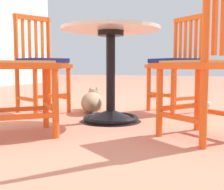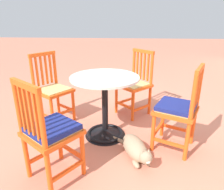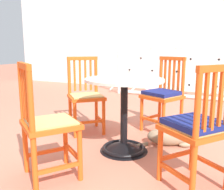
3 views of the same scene
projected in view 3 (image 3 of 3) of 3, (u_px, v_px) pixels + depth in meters
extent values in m
plane|color=#C6755B|center=(119.00, 148.00, 2.55)|extent=(24.00, 24.00, 0.00)
cube|color=white|center=(188.00, 31.00, 5.76)|extent=(10.00, 0.20, 2.80)
cylinder|color=white|center=(119.00, 69.00, 5.56)|extent=(0.06, 0.06, 1.10)
cube|color=white|center=(176.00, 95.00, 5.11)|extent=(2.57, 0.04, 0.05)
cube|color=white|center=(178.00, 47.00, 4.93)|extent=(2.57, 0.04, 0.05)
cube|color=white|center=(130.00, 70.00, 5.46)|extent=(0.99, 0.02, 0.99)
cube|color=white|center=(152.00, 71.00, 5.24)|extent=(0.99, 0.02, 0.99)
cube|color=white|center=(177.00, 72.00, 5.02)|extent=(0.99, 0.02, 0.99)
cube|color=white|center=(204.00, 73.00, 4.80)|extent=(0.99, 0.02, 0.99)
cube|color=white|center=(130.00, 70.00, 5.46)|extent=(0.99, 0.02, 0.99)
cube|color=white|center=(152.00, 71.00, 5.24)|extent=(0.99, 0.02, 0.99)
cube|color=white|center=(177.00, 72.00, 5.02)|extent=(0.99, 0.02, 0.99)
cube|color=white|center=(204.00, 73.00, 4.80)|extent=(0.99, 0.02, 0.99)
cone|color=black|center=(124.00, 146.00, 2.48)|extent=(0.48, 0.48, 0.10)
torus|color=black|center=(124.00, 148.00, 2.49)|extent=(0.44, 0.44, 0.04)
cylinder|color=black|center=(124.00, 115.00, 2.42)|extent=(0.07, 0.07, 0.66)
cylinder|color=black|center=(124.00, 83.00, 2.37)|extent=(0.20, 0.20, 0.04)
cylinder|color=beige|center=(124.00, 80.00, 2.36)|extent=(0.76, 0.76, 0.02)
cylinder|color=#EA5619|center=(65.00, 139.00, 2.19)|extent=(0.04, 0.04, 0.45)
cylinder|color=#EA5619|center=(80.00, 153.00, 1.90)|extent=(0.04, 0.04, 0.45)
cylinder|color=#EA5619|center=(24.00, 119.00, 1.98)|extent=(0.04, 0.04, 0.91)
cylinder|color=#EA5619|center=(33.00, 131.00, 1.69)|extent=(0.04, 0.04, 0.91)
cube|color=#EA5619|center=(47.00, 152.00, 2.12)|extent=(0.22, 0.29, 0.03)
cube|color=#EA5619|center=(59.00, 168.00, 1.83)|extent=(0.22, 0.29, 0.03)
cube|color=#EA5619|center=(72.00, 152.00, 2.05)|extent=(0.29, 0.22, 0.03)
cube|color=#EA5619|center=(51.00, 124.00, 1.92)|extent=(0.56, 0.56, 0.04)
cube|color=tan|center=(50.00, 122.00, 1.92)|extent=(0.49, 0.49, 0.02)
cube|color=#EA5619|center=(23.00, 93.00, 1.88)|extent=(0.03, 0.03, 0.39)
cube|color=#EA5619|center=(25.00, 94.00, 1.83)|extent=(0.03, 0.03, 0.39)
cube|color=#EA5619|center=(27.00, 96.00, 1.77)|extent=(0.03, 0.03, 0.39)
cube|color=#EA5619|center=(29.00, 97.00, 1.71)|extent=(0.03, 0.03, 0.39)
cube|color=#EA5619|center=(24.00, 66.00, 1.76)|extent=(0.33, 0.25, 0.04)
cylinder|color=#EA5619|center=(160.00, 153.00, 1.90)|extent=(0.04, 0.04, 0.45)
cylinder|color=#EA5619|center=(193.00, 145.00, 2.06)|extent=(0.04, 0.04, 0.45)
cylinder|color=#EA5619|center=(195.00, 138.00, 1.56)|extent=(0.04, 0.04, 0.91)
cube|color=#EA5619|center=(175.00, 173.00, 1.77)|extent=(0.29, 0.23, 0.03)
cube|color=#EA5619|center=(208.00, 163.00, 1.92)|extent=(0.29, 0.23, 0.03)
cube|color=#EA5619|center=(177.00, 155.00, 1.99)|extent=(0.23, 0.29, 0.03)
cube|color=#EA5619|center=(195.00, 130.00, 1.79)|extent=(0.56, 0.56, 0.04)
cube|color=tan|center=(195.00, 127.00, 1.79)|extent=(0.49, 0.49, 0.02)
cube|color=#EA5619|center=(206.00, 102.00, 1.55)|extent=(0.03, 0.03, 0.39)
cube|color=#EA5619|center=(213.00, 101.00, 1.58)|extent=(0.03, 0.03, 0.39)
cube|color=#EA5619|center=(220.00, 100.00, 1.61)|extent=(0.03, 0.03, 0.39)
cube|color=#EA5619|center=(219.00, 68.00, 1.56)|extent=(0.25, 0.32, 0.04)
cube|color=navy|center=(195.00, 123.00, 1.78)|extent=(0.50, 0.50, 0.04)
cylinder|color=#EA5619|center=(163.00, 119.00, 2.81)|extent=(0.04, 0.04, 0.45)
cylinder|color=#EA5619|center=(142.00, 113.00, 3.07)|extent=(0.04, 0.04, 0.45)
cylinder|color=#EA5619|center=(182.00, 95.00, 2.98)|extent=(0.04, 0.04, 0.91)
cylinder|color=#EA5619|center=(160.00, 92.00, 3.24)|extent=(0.04, 0.04, 0.91)
cube|color=#EA5619|center=(172.00, 123.00, 2.93)|extent=(0.17, 0.32, 0.03)
cube|color=#EA5619|center=(151.00, 117.00, 3.19)|extent=(0.17, 0.32, 0.03)
cube|color=#EA5619|center=(152.00, 120.00, 2.95)|extent=(0.32, 0.17, 0.03)
cube|color=#EA5619|center=(162.00, 97.00, 3.01)|extent=(0.53, 0.53, 0.04)
cube|color=tan|center=(162.00, 95.00, 3.00)|extent=(0.47, 0.47, 0.02)
cube|color=#EA5619|center=(178.00, 76.00, 2.99)|extent=(0.03, 0.03, 0.39)
cube|color=#EA5619|center=(174.00, 76.00, 3.04)|extent=(0.03, 0.03, 0.39)
cube|color=#EA5619|center=(169.00, 75.00, 3.09)|extent=(0.03, 0.03, 0.39)
cube|color=#EA5619|center=(165.00, 75.00, 3.14)|extent=(0.03, 0.03, 0.39)
cube|color=#EA5619|center=(172.00, 58.00, 3.03)|extent=(0.36, 0.19, 0.04)
cube|color=navy|center=(162.00, 93.00, 3.00)|extent=(0.48, 0.48, 0.04)
cylinder|color=#EA5619|center=(104.00, 116.00, 2.91)|extent=(0.04, 0.04, 0.45)
cylinder|color=#EA5619|center=(75.00, 119.00, 2.81)|extent=(0.04, 0.04, 0.45)
cylinder|color=#EA5619|center=(96.00, 92.00, 3.19)|extent=(0.04, 0.04, 0.91)
cylinder|color=#EA5619|center=(70.00, 94.00, 3.08)|extent=(0.04, 0.04, 0.91)
cube|color=#EA5619|center=(100.00, 119.00, 3.09)|extent=(0.26, 0.26, 0.03)
cube|color=#EA5619|center=(73.00, 122.00, 2.98)|extent=(0.26, 0.26, 0.03)
cube|color=#EA5619|center=(90.00, 122.00, 2.87)|extent=(0.26, 0.26, 0.03)
cube|color=#EA5619|center=(86.00, 97.00, 2.98)|extent=(0.57, 0.57, 0.04)
cube|color=tan|center=(86.00, 95.00, 2.98)|extent=(0.49, 0.49, 0.02)
cube|color=#EA5619|center=(91.00, 75.00, 3.13)|extent=(0.03, 0.03, 0.39)
cube|color=#EA5619|center=(85.00, 75.00, 3.10)|extent=(0.03, 0.03, 0.39)
cube|color=#EA5619|center=(80.00, 75.00, 3.08)|extent=(0.03, 0.03, 0.39)
cube|color=#EA5619|center=(75.00, 76.00, 3.06)|extent=(0.03, 0.03, 0.39)
cube|color=#EA5619|center=(82.00, 58.00, 3.06)|extent=(0.30, 0.29, 0.04)
ellipsoid|color=#9E896B|center=(168.00, 136.00, 2.62)|extent=(0.48, 0.35, 0.19)
ellipsoid|color=silver|center=(178.00, 137.00, 2.62)|extent=(0.22, 0.21, 0.14)
sphere|color=#9E896B|center=(192.00, 132.00, 2.59)|extent=(0.12, 0.12, 0.12)
ellipsoid|color=silver|center=(197.00, 133.00, 2.59)|extent=(0.06, 0.06, 0.04)
cone|color=#9E896B|center=(191.00, 126.00, 2.62)|extent=(0.04, 0.04, 0.04)
cone|color=#9E896B|center=(192.00, 128.00, 2.55)|extent=(0.04, 0.04, 0.04)
ellipsoid|color=#9E896B|center=(183.00, 141.00, 2.68)|extent=(0.13, 0.10, 0.05)
ellipsoid|color=#9E896B|center=(185.00, 145.00, 2.57)|extent=(0.13, 0.10, 0.05)
cylinder|color=#9E896B|center=(139.00, 146.00, 2.56)|extent=(0.15, 0.21, 0.04)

